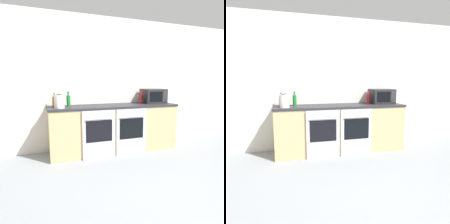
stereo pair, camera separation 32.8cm
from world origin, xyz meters
The scene contains 10 objects.
ground_plane centered at (0.00, 0.00, 0.00)m, with size 16.00×16.00×0.00m, color gray.
wall_back centered at (0.00, 2.31, 1.30)m, with size 10.00×0.06×2.60m.
counter_back centered at (0.00, 1.97, 0.45)m, with size 2.47×0.64×0.90m.
oven_left centered at (-0.40, 1.65, 0.44)m, with size 0.59×0.06×0.85m.
oven_right centered at (0.22, 1.65, 0.44)m, with size 0.59×0.06×0.85m.
microwave centered at (0.90, 2.05, 1.05)m, with size 0.47×0.36×0.29m.
bottle_green centered at (-0.85, 2.08, 1.01)m, with size 0.07×0.07×0.27m.
bottle_amber centered at (-1.09, 2.11, 1.00)m, with size 0.08×0.08×0.24m.
bottle_red centered at (0.60, 2.04, 1.01)m, with size 0.08×0.08×0.27m.
kettle centered at (-1.03, 1.84, 1.02)m, with size 0.16×0.16×0.24m.
Camera 1 is at (-1.33, -1.59, 1.34)m, focal length 32.00 mm.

